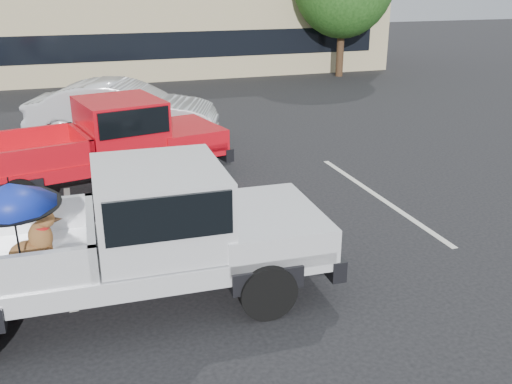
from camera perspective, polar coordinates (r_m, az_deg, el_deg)
ground at (r=8.98m, az=1.72°, el=-7.00°), size 90.00×90.00×0.00m
stripe_left at (r=10.34m, az=-18.14°, el=-4.20°), size 0.12×5.00×0.01m
stripe_right at (r=11.83m, az=12.11°, el=-0.44°), size 0.12×5.00×0.01m
silver_pickup at (r=7.71m, az=-11.16°, el=-3.58°), size 5.75×2.26×2.06m
red_pickup at (r=12.48m, az=-13.98°, el=5.25°), size 5.74×3.01×1.80m
silver_sedan at (r=15.75m, az=-13.07°, el=7.81°), size 5.21×3.26×1.62m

